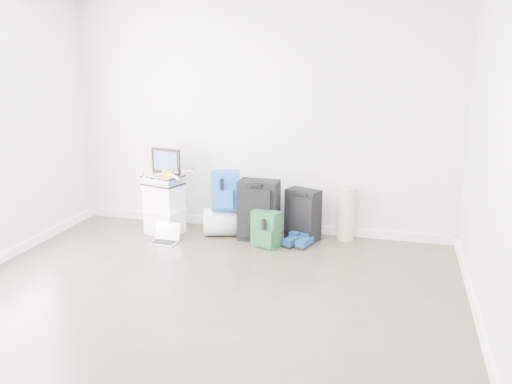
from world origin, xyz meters
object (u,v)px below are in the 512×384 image
(duffel_bag, at_px, (227,222))
(carry_on, at_px, (303,215))
(laptop, at_px, (166,238))
(briefcase, at_px, (163,180))
(large_suitcase, at_px, (259,210))
(boxes_stack, at_px, (164,209))

(duffel_bag, relative_size, carry_on, 0.89)
(duffel_bag, bearing_deg, carry_on, -10.62)
(laptop, bearing_deg, briefcase, 118.30)
(large_suitcase, distance_m, laptop, 1.08)
(large_suitcase, distance_m, carry_on, 0.50)
(carry_on, relative_size, laptop, 1.86)
(duffel_bag, height_order, large_suitcase, large_suitcase)
(boxes_stack, bearing_deg, briefcase, 129.70)
(boxes_stack, distance_m, laptop, 0.42)
(large_suitcase, bearing_deg, duffel_bag, 172.46)
(briefcase, distance_m, carry_on, 1.65)
(briefcase, bearing_deg, duffel_bag, 24.03)
(carry_on, xyz_separation_m, laptop, (-1.46, -0.48, -0.24))
(boxes_stack, relative_size, laptop, 1.85)
(large_suitcase, bearing_deg, boxes_stack, -177.41)
(duffel_bag, bearing_deg, boxes_stack, 171.85)
(boxes_stack, relative_size, carry_on, 0.99)
(boxes_stack, height_order, large_suitcase, large_suitcase)
(briefcase, height_order, laptop, briefcase)
(duffel_bag, relative_size, large_suitcase, 0.75)
(duffel_bag, xyz_separation_m, carry_on, (0.88, 0.08, 0.13))
(boxes_stack, height_order, carry_on, carry_on)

